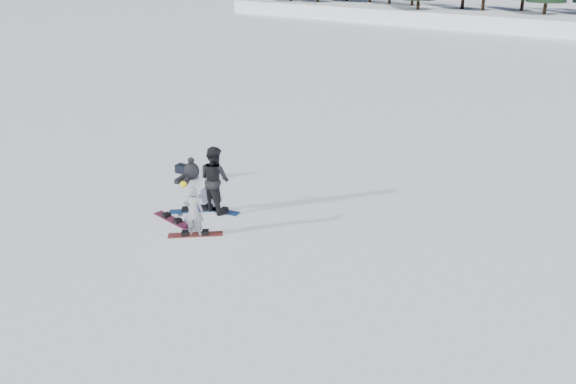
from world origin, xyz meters
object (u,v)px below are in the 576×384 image
object	(u,v)px
snowboard_loose_a	(195,211)
snowboard_loose_b	(172,220)
snowboarder_man	(215,179)
seated_rider	(191,171)
gear_bag	(183,169)
snowboarder_woman	(194,211)

from	to	relation	value
snowboard_loose_a	snowboard_loose_b	bearing A→B (deg)	-139.01
snowboarder_man	snowboard_loose_b	bearing A→B (deg)	72.72
seated_rider	gear_bag	distance (m)	0.76
snowboarder_man	snowboard_loose_b	xyz separation A→B (m)	(-0.53, -1.29, -1.00)
snowboarder_woman	snowboard_loose_b	bearing A→B (deg)	-41.72
snowboard_loose_b	seated_rider	bearing A→B (deg)	133.32
snowboarder_man	snowboard_loose_a	size ratio (longest dim) A/B	1.35
snowboarder_man	snowboard_loose_a	xyz separation A→B (m)	(-0.49, -0.44, -1.00)
snowboarder_woman	gear_bag	world-z (taller)	snowboarder_woman
seated_rider	snowboard_loose_b	world-z (taller)	seated_rider
seated_rider	snowboard_loose_a	size ratio (longest dim) A/B	0.69
snowboarder_woman	snowboard_loose_a	size ratio (longest dim) A/B	1.06
snowboarder_man	snowboard_loose_a	world-z (taller)	snowboarder_man
snowboarder_woman	seated_rider	size ratio (longest dim) A/B	1.55
seated_rider	snowboarder_man	bearing A→B (deg)	-51.87
snowboarder_man	seated_rider	size ratio (longest dim) A/B	1.97
snowboarder_woman	snowboard_loose_b	distance (m)	1.44
snowboarder_woman	seated_rider	world-z (taller)	snowboarder_woman
gear_bag	snowboarder_woman	bearing A→B (deg)	-38.26
snowboarder_man	snowboard_loose_a	distance (m)	1.20
snowboarder_man	snowboard_loose_b	distance (m)	1.72
snowboard_loose_a	gear_bag	bearing A→B (deg)	97.68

